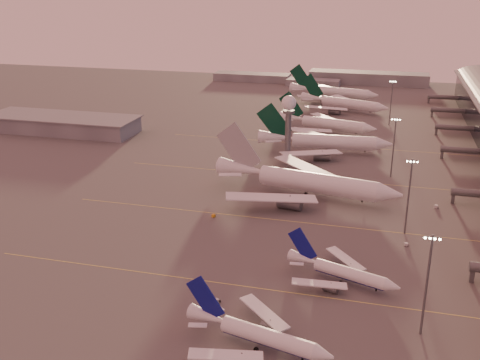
# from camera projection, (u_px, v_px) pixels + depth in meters

# --- Properties ---
(ground) EXTENTS (700.00, 700.00, 0.00)m
(ground) POSITION_uv_depth(u_px,v_px,m) (183.00, 299.00, 142.69)
(ground) COLOR #545151
(ground) RESTS_ON ground
(taxiway_markings) EXTENTS (180.00, 185.25, 0.02)m
(taxiway_markings) POSITION_uv_depth(u_px,v_px,m) (327.00, 224.00, 186.35)
(taxiway_markings) COLOR #F2DF55
(taxiway_markings) RESTS_ON ground
(hangar) EXTENTS (82.00, 27.00, 8.50)m
(hangar) POSITION_uv_depth(u_px,v_px,m) (62.00, 124.00, 297.63)
(hangar) COLOR slate
(hangar) RESTS_ON ground
(radar_tower) EXTENTS (6.40, 6.40, 31.10)m
(radar_tower) POSITION_uv_depth(u_px,v_px,m) (289.00, 115.00, 243.54)
(radar_tower) COLOR #595C61
(radar_tower) RESTS_ON ground
(mast_a) EXTENTS (3.60, 0.56, 25.00)m
(mast_a) POSITION_uv_depth(u_px,v_px,m) (427.00, 281.00, 123.99)
(mast_a) COLOR #595C61
(mast_a) RESTS_ON ground
(mast_b) EXTENTS (3.60, 0.56, 25.00)m
(mast_b) POSITION_uv_depth(u_px,v_px,m) (409.00, 193.00, 174.74)
(mast_b) COLOR #595C61
(mast_b) RESTS_ON ground
(mast_c) EXTENTS (3.60, 0.56, 25.00)m
(mast_c) POSITION_uv_depth(u_px,v_px,m) (394.00, 145.00, 225.98)
(mast_c) COLOR #595C61
(mast_c) RESTS_ON ground
(mast_d) EXTENTS (3.60, 0.56, 25.00)m
(mast_d) POSITION_uv_depth(u_px,v_px,m) (391.00, 100.00, 308.32)
(mast_d) COLOR #595C61
(mast_d) RESTS_ON ground
(distant_horizon) EXTENTS (165.00, 37.50, 9.00)m
(distant_horizon) POSITION_uv_depth(u_px,v_px,m) (332.00, 78.00, 436.45)
(distant_horizon) COLOR slate
(distant_horizon) RESTS_ON ground
(narrowbody_near) EXTENTS (35.33, 27.87, 14.03)m
(narrowbody_near) POSITION_uv_depth(u_px,v_px,m) (258.00, 336.00, 122.91)
(narrowbody_near) COLOR white
(narrowbody_near) RESTS_ON ground
(narrowbody_mid) EXTENTS (31.38, 24.61, 12.74)m
(narrowbody_mid) POSITION_uv_depth(u_px,v_px,m) (342.00, 273.00, 149.71)
(narrowbody_mid) COLOR white
(narrowbody_mid) RESTS_ON ground
(widebody_white) EXTENTS (71.88, 57.08, 25.51)m
(widebody_white) POSITION_uv_depth(u_px,v_px,m) (306.00, 185.00, 208.32)
(widebody_white) COLOR white
(widebody_white) RESTS_ON ground
(greentail_a) EXTENTS (62.95, 50.66, 22.86)m
(greentail_a) POSITION_uv_depth(u_px,v_px,m) (325.00, 144.00, 261.18)
(greentail_a) COLOR white
(greentail_a) RESTS_ON ground
(greentail_b) EXTENTS (53.92, 43.01, 19.98)m
(greentail_b) POSITION_uv_depth(u_px,v_px,m) (327.00, 126.00, 296.56)
(greentail_b) COLOR white
(greentail_b) RESTS_ON ground
(greentail_c) EXTENTS (55.78, 44.27, 21.14)m
(greentail_c) POSITION_uv_depth(u_px,v_px,m) (344.00, 105.00, 343.90)
(greentail_c) COLOR white
(greentail_c) RESTS_ON ground
(greentail_d) EXTENTS (61.30, 49.05, 22.47)m
(greentail_d) POSITION_uv_depth(u_px,v_px,m) (333.00, 94.00, 376.08)
(greentail_d) COLOR white
(greentail_d) RESTS_ON ground
(gsv_tug_mid) EXTENTS (4.09, 3.34, 1.01)m
(gsv_tug_mid) POSITION_uv_depth(u_px,v_px,m) (216.00, 301.00, 140.64)
(gsv_tug_mid) COLOR silver
(gsv_tug_mid) RESTS_ON ground
(gsv_truck_b) EXTENTS (5.62, 3.20, 2.14)m
(gsv_truck_b) POSITION_uv_depth(u_px,v_px,m) (408.00, 243.00, 170.47)
(gsv_truck_b) COLOR silver
(gsv_truck_b) RESTS_ON ground
(gsv_truck_c) EXTENTS (4.55, 5.65, 2.20)m
(gsv_truck_c) POSITION_uv_depth(u_px,v_px,m) (214.00, 214.00, 191.35)
(gsv_truck_c) COLOR orange
(gsv_truck_c) RESTS_ON ground
(gsv_catering_b) EXTENTS (5.98, 3.72, 4.55)m
(gsv_catering_b) POSITION_uv_depth(u_px,v_px,m) (437.00, 202.00, 198.25)
(gsv_catering_b) COLOR silver
(gsv_catering_b) RESTS_ON ground
(gsv_truck_d) EXTENTS (1.84, 4.75, 1.92)m
(gsv_truck_d) POSITION_uv_depth(u_px,v_px,m) (240.00, 157.00, 253.58)
(gsv_truck_d) COLOR silver
(gsv_truck_d) RESTS_ON ground
(gsv_tug_hangar) EXTENTS (4.48, 3.62, 1.11)m
(gsv_tug_hangar) POSITION_uv_depth(u_px,v_px,m) (379.00, 147.00, 269.07)
(gsv_tug_hangar) COLOR silver
(gsv_tug_hangar) RESTS_ON ground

